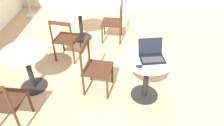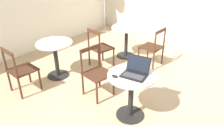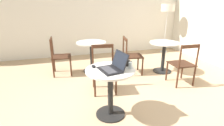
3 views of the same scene
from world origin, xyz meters
TOP-DOWN VIEW (x-y plane):
  - ground_plane at (0.00, 0.00)m, footprint 16.00×16.00m
  - wall_back at (0.00, 3.23)m, footprint 9.40×0.06m
  - cafe_table_near at (-0.26, -0.25)m, footprint 0.72×0.72m
  - cafe_table_mid at (1.52, 1.12)m, footprint 0.72×0.72m
  - cafe_table_far at (-0.19, 1.66)m, footprint 0.72×0.72m
  - chair_near_back at (-0.15, 0.57)m, footprint 0.50×0.50m
  - chair_mid_left at (0.70, 1.26)m, footprint 0.51×0.51m
  - chair_mid_front at (1.49, 0.36)m, footprint 0.46×0.46m
  - chair_far_left at (-0.96, 1.69)m, footprint 0.46×0.46m
  - laptop at (-0.23, -0.29)m, footprint 0.39×0.41m
  - mouse at (-0.47, -0.10)m, footprint 0.06×0.10m
  - mug at (0.03, -0.18)m, footprint 0.12×0.09m
  - drinking_glass at (0.04, -0.29)m, footprint 0.06×0.06m

SIDE VIEW (x-z plane):
  - ground_plane at x=0.00m, z-range 0.00..0.00m
  - chair_near_back at x=-0.15m, z-range 0.00..0.90m
  - chair_mid_left at x=0.70m, z-range 0.00..0.90m
  - chair_mid_front at x=1.49m, z-range 0.00..0.90m
  - chair_far_left at x=-0.96m, z-range 0.00..0.90m
  - cafe_table_near at x=-0.26m, z-range 0.17..0.93m
  - cafe_table_mid at x=1.52m, z-range 0.17..0.93m
  - cafe_table_far at x=-0.19m, z-range 0.17..0.93m
  - mouse at x=-0.47m, z-range 0.76..0.79m
  - drinking_glass at x=0.04m, z-range 0.76..0.84m
  - mug at x=0.03m, z-range 0.76..0.84m
  - laptop at x=-0.23m, z-range 0.68..0.93m
  - wall_back at x=0.00m, z-range 0.00..2.70m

